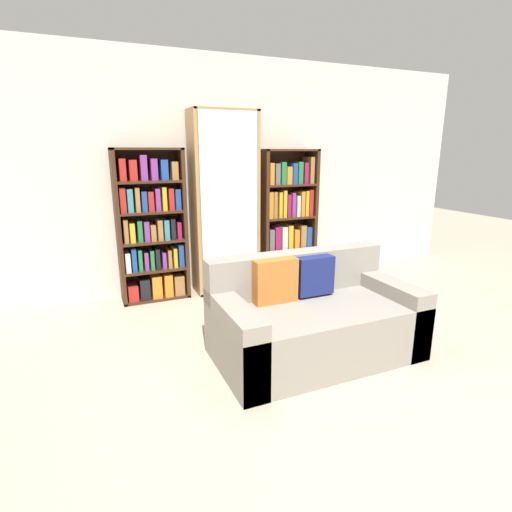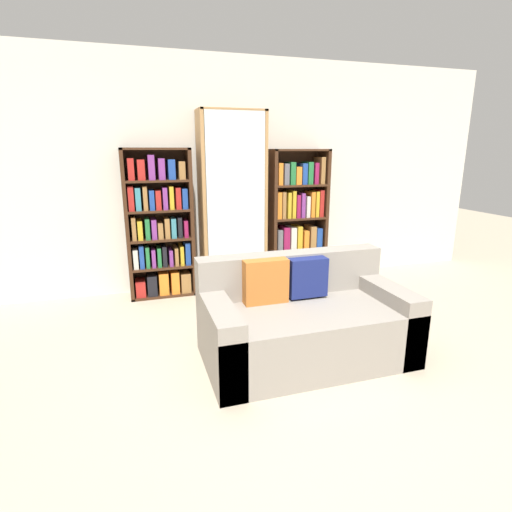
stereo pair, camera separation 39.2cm
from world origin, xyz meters
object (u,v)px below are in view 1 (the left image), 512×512
object	(u,v)px
display_cabinet	(224,204)
bookshelf_right	(287,219)
wine_bottle	(292,288)
bookshelf_left	(152,229)
couch	(313,320)

from	to	relation	value
display_cabinet	bookshelf_right	world-z (taller)	display_cabinet
wine_bottle	display_cabinet	bearing A→B (deg)	128.18
wine_bottle	bookshelf_right	bearing A→B (deg)	67.57
bookshelf_right	wine_bottle	bearing A→B (deg)	-112.43
display_cabinet	wine_bottle	xyz separation A→B (m)	(0.54, -0.69, -0.88)
bookshelf_right	display_cabinet	bearing A→B (deg)	-178.91
wine_bottle	bookshelf_left	bearing A→B (deg)	153.04
display_cabinet	wine_bottle	size ratio (longest dim) A/B	5.52
couch	bookshelf_right	size ratio (longest dim) A/B	0.98
bookshelf_left	display_cabinet	world-z (taller)	display_cabinet
couch	display_cabinet	xyz separation A→B (m)	(-0.13, 1.82, 0.74)
wine_bottle	couch	bearing A→B (deg)	-110.21
display_cabinet	wine_bottle	world-z (taller)	display_cabinet
couch	bookshelf_right	bearing A→B (deg)	68.92
bookshelf_left	bookshelf_right	distance (m)	1.68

